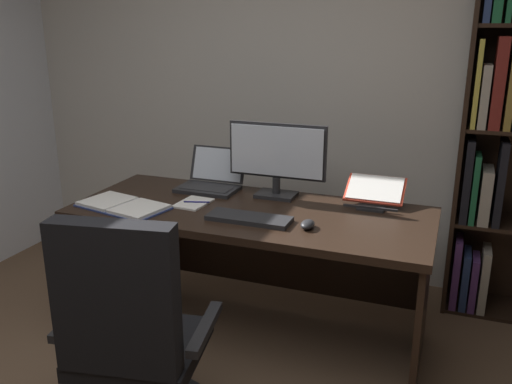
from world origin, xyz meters
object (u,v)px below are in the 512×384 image
office_chair (133,350)px  notepad (193,203)px  reading_stand_with_book (375,192)px  monitor (277,159)px  computer_mouse (308,224)px  keyboard (249,218)px  open_binder (123,206)px  desk (256,239)px  laptop (211,180)px  pen (197,202)px

office_chair → notepad: (-0.16, 0.88, 0.33)m
reading_stand_with_book → monitor: bearing=-174.2°
monitor → reading_stand_with_book: (0.54, 0.05, -0.15)m
computer_mouse → reading_stand_with_book: size_ratio=0.33×
keyboard → open_binder: size_ratio=0.80×
reading_stand_with_book → desk: bearing=-158.2°
laptop → computer_mouse: size_ratio=3.34×
office_chair → computer_mouse: bearing=45.3°
monitor → pen: size_ratio=4.00×
computer_mouse → pen: computer_mouse is taller
keyboard → pen: keyboard is taller
pen → keyboard: bearing=-20.9°
desk → reading_stand_with_book: size_ratio=6.01×
office_chair → reading_stand_with_book: (0.75, 1.23, 0.39)m
open_binder → notepad: (0.32, 0.19, -0.01)m
monitor → notepad: bearing=-142.4°
laptop → pen: bearing=-80.0°
open_binder → pen: (0.34, 0.19, 0.00)m
keyboard → open_binder: (-0.70, -0.05, -0.00)m
keyboard → computer_mouse: (0.30, 0.00, 0.01)m
monitor → computer_mouse: monitor is taller
office_chair → reading_stand_with_book: bearing=48.3°
office_chair → computer_mouse: (0.51, 0.75, 0.34)m
notepad → laptop: bearing=96.2°
desk → laptop: 0.47m
pen → monitor: bearing=39.1°
monitor → open_binder: size_ratio=1.07×
desk → office_chair: office_chair is taller
office_chair → laptop: (-0.20, 1.18, 0.37)m
reading_stand_with_book → pen: 0.96m
office_chair → keyboard: 0.85m
keyboard → open_binder: same height
office_chair → monitor: bearing=69.5°
monitor → keyboard: bearing=-90.0°
laptop → computer_mouse: 0.83m
reading_stand_with_book → pen: bearing=-158.9°
office_chair → pen: 0.96m
laptop → pen: laptop is taller
open_binder → pen: 0.39m
computer_mouse → open_binder: computer_mouse is taller
keyboard → reading_stand_with_book: reading_stand_with_book is taller
office_chair → notepad: bearing=90.3°
reading_stand_with_book → office_chair: bearing=-121.4°
desk → laptop: bearing=152.0°
pen → notepad: bearing=180.0°
reading_stand_with_book → notepad: reading_stand_with_book is taller
office_chair → monitor: monitor is taller
reading_stand_with_book → pen: size_ratio=2.24×
monitor → laptop: size_ratio=1.61×
desk → computer_mouse: 0.48m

